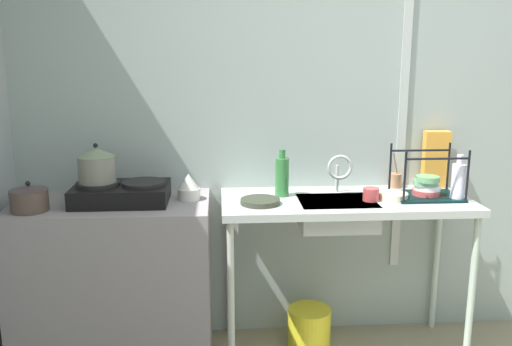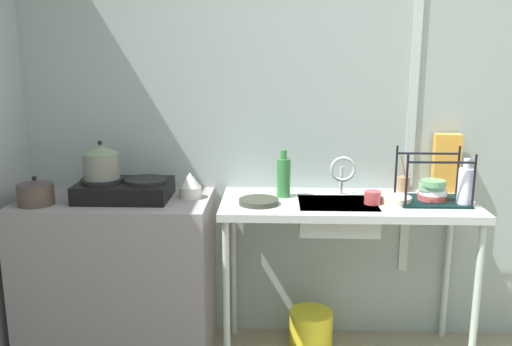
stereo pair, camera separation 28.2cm
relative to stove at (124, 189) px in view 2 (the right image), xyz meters
The scene contains 19 objects.
wall_back 1.47m from the stove, 13.15° to the left, with size 4.82×0.10×2.68m, color #96A39F.
wall_metal_strip 1.67m from the stove, ahead, with size 0.05×0.01×2.15m, color #B6BEB9.
counter_concrete 0.51m from the stove, behind, with size 1.02×0.54×0.90m, color gray.
counter_sink 1.19m from the stove, ahead, with size 1.33×0.54×0.90m.
stove is the anchor object (origin of this frame).
pot_on_left_burner 0.19m from the stove, behind, with size 0.19×0.19×0.20m.
pot_beside_stove 0.44m from the stove, 163.45° to the right, with size 0.19×0.19×0.15m.
percolator 0.35m from the stove, ahead, with size 0.12×0.12×0.14m.
sink_basin 1.14m from the stove, ahead, with size 0.40×0.31×0.14m, color #B6BEB9.
faucet 1.18m from the stove, ahead, with size 0.14×0.08×0.22m.
frying_pan 0.72m from the stove, ahead, with size 0.21×0.21×0.03m, color #323528.
dish_rack 1.62m from the stove, ahead, with size 0.35×0.26×0.28m.
cup_by_rack 1.31m from the stove, ahead, with size 0.09×0.09×0.07m, color #C84647.
small_bowl_on_drainboard 1.43m from the stove, ahead, with size 0.16×0.16×0.04m, color beige.
bottle_by_sink 0.85m from the stove, ahead, with size 0.08×0.08×0.26m.
bottle_by_rack 1.77m from the stove, ahead, with size 0.07×0.07×0.25m.
cereal_box 1.77m from the stove, ahead, with size 0.14×0.07×0.33m, color gold.
utensil_jar 1.54m from the stove, ahead, with size 0.07×0.07×0.21m.
bucket_on_floor 1.32m from the stove, ahead, with size 0.25×0.25×0.23m, color yellow.
Camera 2 is at (-0.58, -1.33, 1.66)m, focal length 37.78 mm.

